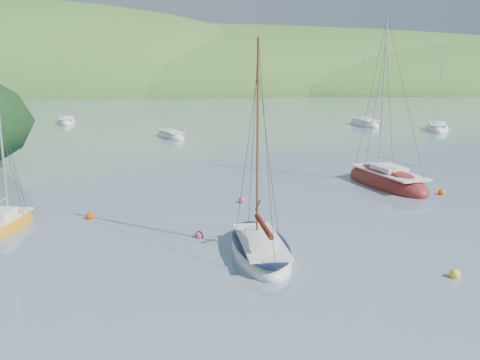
{
  "coord_description": "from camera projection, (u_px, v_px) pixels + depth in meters",
  "views": [
    {
      "loc": [
        -6.3,
        -21.45,
        8.49
      ],
      "look_at": [
        -1.68,
        8.0,
        2.01
      ],
      "focal_mm": 40.0,
      "sensor_mm": 36.0,
      "label": 1
    }
  ],
  "objects": [
    {
      "name": "mooring_buoys",
      "position": [
        282.0,
        219.0,
        29.55
      ],
      "size": [
        22.91,
        13.71,
        0.46
      ],
      "color": "yellow",
      "rests_on": "ground"
    },
    {
      "name": "distant_sloop_a",
      "position": [
        171.0,
        136.0,
        63.22
      ],
      "size": [
        4.21,
        6.76,
        9.11
      ],
      "rotation": [
        0.0,
        0.0,
        0.33
      ],
      "color": "white",
      "rests_on": "ground"
    },
    {
      "name": "shoreline_hills",
      "position": [
        146.0,
        89.0,
        188.47
      ],
      "size": [
        690.0,
        135.0,
        56.0
      ],
      "color": "#326727",
      "rests_on": "ground"
    },
    {
      "name": "distant_sloop_b",
      "position": [
        364.0,
        124.0,
        75.6
      ],
      "size": [
        3.0,
        7.79,
        10.97
      ],
      "rotation": [
        0.0,
        0.0,
        0.04
      ],
      "color": "white",
      "rests_on": "ground"
    },
    {
      "name": "sailboat_yellow",
      "position": [
        3.0,
        226.0,
        28.03
      ],
      "size": [
        3.29,
        5.65,
        7.04
      ],
      "rotation": [
        0.0,
        0.0,
        -0.24
      ],
      "color": "orange",
      "rests_on": "ground"
    },
    {
      "name": "sloop_red",
      "position": [
        387.0,
        182.0,
        38.15
      ],
      "size": [
        4.49,
        9.04,
        12.79
      ],
      "rotation": [
        0.0,
        0.0,
        0.18
      ],
      "color": "maroon",
      "rests_on": "ground"
    },
    {
      "name": "distant_sloop_d",
      "position": [
        437.0,
        129.0,
        70.11
      ],
      "size": [
        5.68,
        8.09,
        10.95
      ],
      "rotation": [
        0.0,
        0.0,
        -0.43
      ],
      "color": "white",
      "rests_on": "ground"
    },
    {
      "name": "daysailer_white",
      "position": [
        260.0,
        250.0,
        24.23
      ],
      "size": [
        2.53,
        6.76,
        10.36
      ],
      "rotation": [
        0.0,
        0.0,
        -0.01
      ],
      "color": "white",
      "rests_on": "ground"
    },
    {
      "name": "distant_sloop_c",
      "position": [
        66.0,
        122.0,
        78.49
      ],
      "size": [
        3.58,
        7.36,
        10.07
      ],
      "rotation": [
        0.0,
        0.0,
        0.16
      ],
      "color": "white",
      "rests_on": "ground"
    },
    {
      "name": "ground",
      "position": [
        306.0,
        262.0,
        23.47
      ],
      "size": [
        700.0,
        700.0,
        0.0
      ],
      "primitive_type": "plane",
      "color": "slate",
      "rests_on": "ground"
    }
  ]
}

